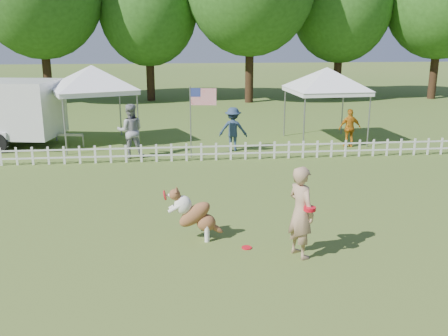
% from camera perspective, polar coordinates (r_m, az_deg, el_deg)
% --- Properties ---
extents(ground, '(120.00, 120.00, 0.00)m').
position_cam_1_polar(ground, '(10.34, 3.92, -8.76)').
color(ground, '#315D1D').
rests_on(ground, ground).
extents(picket_fence, '(22.00, 0.08, 0.60)m').
position_cam_1_polar(picket_fence, '(16.84, -0.06, 1.91)').
color(picket_fence, silver).
rests_on(picket_fence, ground).
extents(handler, '(0.66, 0.77, 1.80)m').
position_cam_1_polar(handler, '(9.63, 8.79, -5.00)').
color(handler, tan).
rests_on(handler, ground).
extents(dog, '(1.12, 0.46, 1.13)m').
position_cam_1_polar(dog, '(10.36, -3.28, -5.31)').
color(dog, brown).
rests_on(dog, ground).
extents(frisbee_on_turf, '(0.26, 0.26, 0.02)m').
position_cam_1_polar(frisbee_on_turf, '(10.18, 2.61, -9.08)').
color(frisbee_on_turf, red).
rests_on(frisbee_on_turf, ground).
extents(canopy_tent_left, '(3.64, 3.64, 2.94)m').
position_cam_1_polar(canopy_tent_left, '(19.66, -14.62, 6.85)').
color(canopy_tent_left, white).
rests_on(canopy_tent_left, ground).
extents(canopy_tent_right, '(2.90, 2.90, 2.82)m').
position_cam_1_polar(canopy_tent_right, '(20.00, 11.49, 7.00)').
color(canopy_tent_right, white).
rests_on(canopy_tent_right, ground).
extents(flag_pole, '(0.94, 0.23, 2.44)m').
position_cam_1_polar(flag_pole, '(17.03, -3.83, 5.20)').
color(flag_pole, gray).
rests_on(flag_pole, ground).
extents(spectator_a, '(0.95, 0.77, 1.86)m').
position_cam_1_polar(spectator_a, '(17.37, -10.65, 4.19)').
color(spectator_a, gray).
rests_on(spectator_a, ground).
extents(spectator_b, '(1.14, 0.82, 1.59)m').
position_cam_1_polar(spectator_b, '(18.10, 1.04, 4.46)').
color(spectator_b, '#25364F').
rests_on(spectator_b, ground).
extents(spectator_c, '(0.86, 0.39, 1.43)m').
position_cam_1_polar(spectator_c, '(19.30, 14.17, 4.45)').
color(spectator_c, '#C37417').
rests_on(spectator_c, ground).
extents(tree_center_left, '(6.00, 6.00, 9.80)m').
position_cam_1_polar(tree_center_left, '(31.82, -8.65, 16.44)').
color(tree_center_left, '#234C15').
rests_on(tree_center_left, ground).
extents(tree_right, '(6.20, 6.20, 10.40)m').
position_cam_1_polar(tree_right, '(33.54, 13.22, 16.67)').
color(tree_right, '#234C15').
rests_on(tree_right, ground).
extents(tree_far_right, '(7.00, 7.00, 11.40)m').
position_cam_1_polar(tree_far_right, '(35.04, 23.55, 16.58)').
color(tree_far_right, '#234C15').
rests_on(tree_far_right, ground).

